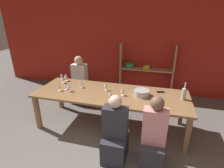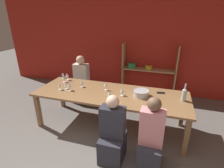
# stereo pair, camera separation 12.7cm
# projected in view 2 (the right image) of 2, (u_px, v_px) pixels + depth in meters

# --- Properties ---
(wall_back_red) EXTENTS (8.80, 0.06, 2.70)m
(wall_back_red) POSITION_uv_depth(u_px,v_px,m) (138.00, 46.00, 4.95)
(wall_back_red) COLOR red
(wall_back_red) RESTS_ON ground_plane
(shelf_unit) EXTENTS (1.48, 0.30, 1.45)m
(shelf_unit) POSITION_uv_depth(u_px,v_px,m) (146.00, 74.00, 4.96)
(shelf_unit) COLOR tan
(shelf_unit) RESTS_ON ground_plane
(dining_table) EXTENTS (2.98, 1.04, 0.76)m
(dining_table) POSITION_uv_depth(u_px,v_px,m) (111.00, 96.00, 3.45)
(dining_table) COLOR olive
(dining_table) RESTS_ON ground_plane
(mixing_bowl) EXTENTS (0.30, 0.30, 0.12)m
(mixing_bowl) POSITION_uv_depth(u_px,v_px,m) (141.00, 93.00, 3.27)
(mixing_bowl) COLOR #B7BABC
(mixing_bowl) RESTS_ON dining_table
(wine_bottle_green) EXTENTS (0.08, 0.08, 0.32)m
(wine_bottle_green) POSITION_uv_depth(u_px,v_px,m) (184.00, 94.00, 3.07)
(wine_bottle_green) COLOR #B2C6C1
(wine_bottle_green) RESTS_ON dining_table
(wine_glass_white_a) EXTENTS (0.07, 0.07, 0.15)m
(wine_glass_white_a) POSITION_uv_depth(u_px,v_px,m) (60.00, 85.00, 3.54)
(wine_glass_white_a) COLOR white
(wine_glass_white_a) RESTS_ON dining_table
(wine_glass_red_a) EXTENTS (0.06, 0.06, 0.14)m
(wine_glass_red_a) POSITION_uv_depth(u_px,v_px,m) (63.00, 74.00, 4.16)
(wine_glass_red_a) COLOR white
(wine_glass_red_a) RESTS_ON dining_table
(wine_glass_empty_a) EXTENTS (0.07, 0.07, 0.14)m
(wine_glass_empty_a) POSITION_uv_depth(u_px,v_px,m) (81.00, 82.00, 3.67)
(wine_glass_empty_a) COLOR white
(wine_glass_empty_a) RESTS_ON dining_table
(wine_glass_white_b) EXTENTS (0.08, 0.08, 0.17)m
(wine_glass_white_b) POSITION_uv_depth(u_px,v_px,m) (67.00, 75.00, 4.04)
(wine_glass_white_b) COLOR white
(wine_glass_white_b) RESTS_ON dining_table
(wine_glass_white_c) EXTENTS (0.08, 0.08, 0.17)m
(wine_glass_white_c) POSITION_uv_depth(u_px,v_px,m) (69.00, 85.00, 3.49)
(wine_glass_white_c) COLOR white
(wine_glass_white_c) RESTS_ON dining_table
(wine_glass_red_b) EXTENTS (0.08, 0.08, 0.15)m
(wine_glass_red_b) POSITION_uv_depth(u_px,v_px,m) (64.00, 77.00, 3.92)
(wine_glass_red_b) COLOR white
(wine_glass_red_b) RESTS_ON dining_table
(wine_glass_white_d) EXTENTS (0.07, 0.07, 0.16)m
(wine_glass_white_d) POSITION_uv_depth(u_px,v_px,m) (106.00, 85.00, 3.51)
(wine_glass_white_d) COLOR white
(wine_glass_white_d) RESTS_ON dining_table
(wine_glass_red_c) EXTENTS (0.07, 0.07, 0.14)m
(wine_glass_red_c) POSITION_uv_depth(u_px,v_px,m) (66.00, 85.00, 3.57)
(wine_glass_red_c) COLOR white
(wine_glass_red_c) RESTS_ON dining_table
(wine_glass_red_d) EXTENTS (0.07, 0.07, 0.15)m
(wine_glass_red_d) POSITION_uv_depth(u_px,v_px,m) (122.00, 90.00, 3.28)
(wine_glass_red_d) COLOR white
(wine_glass_red_d) RESTS_ON dining_table
(wine_glass_red_e) EXTENTS (0.07, 0.07, 0.18)m
(wine_glass_red_e) POSITION_uv_depth(u_px,v_px,m) (109.00, 93.00, 3.10)
(wine_glass_red_e) COLOR white
(wine_glass_red_e) RESTS_ON dining_table
(cell_phone) EXTENTS (0.16, 0.10, 0.01)m
(cell_phone) POSITION_uv_depth(u_px,v_px,m) (161.00, 93.00, 3.42)
(cell_phone) COLOR black
(cell_phone) RESTS_ON dining_table
(person_near_a) EXTENTS (0.37, 0.46, 1.14)m
(person_near_a) POSITION_uv_depth(u_px,v_px,m) (113.00, 137.00, 2.73)
(person_near_a) COLOR #2D2D38
(person_near_a) RESTS_ON ground_plane
(person_far_a) EXTENTS (0.37, 0.47, 1.24)m
(person_far_a) POSITION_uv_depth(u_px,v_px,m) (82.00, 85.00, 4.59)
(person_far_a) COLOR #2D2D38
(person_far_a) RESTS_ON ground_plane
(person_near_b) EXTENTS (0.34, 0.43, 1.19)m
(person_near_b) POSITION_uv_depth(u_px,v_px,m) (150.00, 143.00, 2.56)
(person_near_b) COLOR #2D2D38
(person_near_b) RESTS_ON ground_plane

